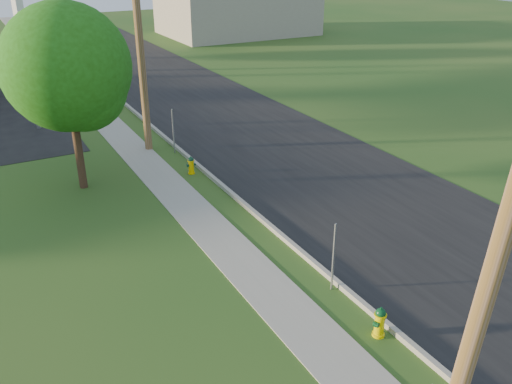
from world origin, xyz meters
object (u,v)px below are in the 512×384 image
(hydrant_near, at_px, (380,322))
(price_pylon, at_px, (19,15))
(hydrant_far, at_px, (101,87))
(utility_pole_far, at_px, (58,1))
(hydrant_mid, at_px, (191,165))
(utility_pole_near, at_px, (509,217))
(utility_pole_mid, at_px, (139,36))
(tree_verge, at_px, (70,72))

(hydrant_near, bearing_deg, price_pylon, 102.77)
(price_pylon, xyz_separation_m, hydrant_far, (4.54, 5.56, -5.10))
(utility_pole_far, height_order, price_pylon, utility_pole_far)
(utility_pole_far, height_order, hydrant_near, utility_pole_far)
(hydrant_mid, bearing_deg, utility_pole_near, -92.38)
(utility_pole_mid, height_order, hydrant_near, utility_pole_mid)
(price_pylon, height_order, hydrant_near, price_pylon)
(hydrant_near, xyz_separation_m, hydrant_mid, (-0.12, 11.33, -0.03))
(utility_pole_near, distance_m, utility_pole_mid, 18.00)
(hydrant_mid, xyz_separation_m, hydrant_far, (0.04, 14.61, -0.03))
(tree_verge, bearing_deg, hydrant_mid, -9.40)
(utility_pole_far, distance_m, tree_verge, 21.17)
(price_pylon, xyz_separation_m, hydrant_mid, (4.50, -9.05, -5.07))
(utility_pole_far, xyz_separation_m, tree_verge, (-3.42, -20.89, -0.42))
(utility_pole_far, relative_size, hydrant_near, 11.74)
(utility_pole_far, relative_size, hydrant_far, 13.79)
(utility_pole_far, distance_m, hydrant_near, 33.18)
(tree_verge, bearing_deg, utility_pole_near, -77.24)
(price_pylon, bearing_deg, hydrant_far, 50.75)
(price_pylon, relative_size, tree_verge, 1.01)
(tree_verge, distance_m, hydrant_far, 15.07)
(hydrant_near, height_order, hydrant_mid, hydrant_near)
(price_pylon, bearing_deg, tree_verge, -86.75)
(hydrant_far, bearing_deg, hydrant_near, -89.82)
(utility_pole_mid, xyz_separation_m, hydrant_far, (0.64, 11.06, -4.62))
(tree_verge, height_order, hydrant_far, tree_verge)
(utility_pole_mid, bearing_deg, hydrant_near, -87.23)
(utility_pole_far, bearing_deg, utility_pole_mid, -90.00)
(hydrant_mid, bearing_deg, hydrant_near, -89.39)
(hydrant_near, relative_size, hydrant_far, 1.17)
(tree_verge, bearing_deg, price_pylon, 93.25)
(utility_pole_far, xyz_separation_m, price_pylon, (-3.90, -12.50, 0.63))
(utility_pole_far, height_order, hydrant_mid, utility_pole_far)
(tree_verge, xyz_separation_m, hydrant_near, (4.14, -11.99, -3.99))
(utility_pole_mid, distance_m, hydrant_near, 15.58)
(utility_pole_near, xyz_separation_m, price_pylon, (-3.90, 23.50, 0.63))
(utility_pole_mid, relative_size, hydrant_far, 14.22)
(hydrant_mid, distance_m, hydrant_far, 14.61)
(utility_pole_near, distance_m, hydrant_near, 5.45)
(utility_pole_far, xyz_separation_m, hydrant_far, (0.64, -6.94, -4.47))
(tree_verge, bearing_deg, utility_pole_far, 80.69)
(utility_pole_mid, distance_m, hydrant_mid, 5.83)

